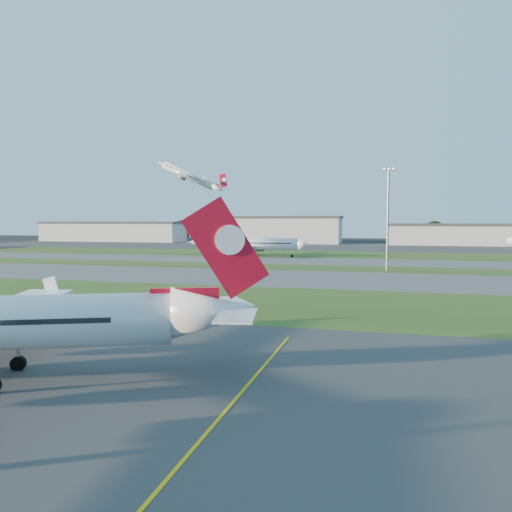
% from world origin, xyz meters
% --- Properties ---
extents(ground, '(700.00, 700.00, 0.00)m').
position_xyz_m(ground, '(0.00, 0.00, 0.00)').
color(ground, black).
rests_on(ground, ground).
extents(apron_near, '(300.00, 70.00, 0.01)m').
position_xyz_m(apron_near, '(0.00, 0.00, 0.01)').
color(apron_near, '#333335').
rests_on(apron_near, ground).
extents(grass_strip_a, '(300.00, 34.00, 0.01)m').
position_xyz_m(grass_strip_a, '(0.00, 52.00, 0.01)').
color(grass_strip_a, '#2A4416').
rests_on(grass_strip_a, ground).
extents(taxiway_a, '(300.00, 32.00, 0.01)m').
position_xyz_m(taxiway_a, '(0.00, 85.00, 0.01)').
color(taxiway_a, '#515154').
rests_on(taxiway_a, ground).
extents(grass_strip_b, '(300.00, 18.00, 0.01)m').
position_xyz_m(grass_strip_b, '(0.00, 110.00, 0.01)').
color(grass_strip_b, '#2A4416').
rests_on(grass_strip_b, ground).
extents(taxiway_b, '(300.00, 26.00, 0.01)m').
position_xyz_m(taxiway_b, '(0.00, 132.00, 0.01)').
color(taxiway_b, '#515154').
rests_on(taxiway_b, ground).
extents(grass_strip_c, '(300.00, 40.00, 0.01)m').
position_xyz_m(grass_strip_c, '(0.00, 165.00, 0.01)').
color(grass_strip_c, '#2A4416').
rests_on(grass_strip_c, ground).
extents(apron_far, '(400.00, 80.00, 0.01)m').
position_xyz_m(apron_far, '(0.00, 225.00, 0.01)').
color(apron_far, '#333335').
rests_on(apron_far, ground).
extents(yellow_line, '(0.25, 60.00, 0.02)m').
position_xyz_m(yellow_line, '(5.00, 0.00, 0.00)').
color(yellow_line, gold).
rests_on(yellow_line, ground).
extents(airliner_taxiing, '(40.17, 34.06, 12.53)m').
position_xyz_m(airliner_taxiing, '(-30.80, 145.80, 4.40)').
color(airliner_taxiing, white).
rests_on(airliner_taxiing, ground).
extents(airliner_departing, '(34.88, 29.63, 10.89)m').
position_xyz_m(airliner_departing, '(-79.66, 208.02, 34.61)').
color(airliner_departing, white).
extents(light_mast_centre, '(3.20, 0.70, 25.80)m').
position_xyz_m(light_mast_centre, '(15.00, 108.00, 14.81)').
color(light_mast_centre, gray).
rests_on(light_mast_centre, ground).
extents(hangar_far_west, '(91.80, 23.00, 12.20)m').
position_xyz_m(hangar_far_west, '(-150.00, 255.00, 6.14)').
color(hangar_far_west, '#A6AAAE').
rests_on(hangar_far_west, ground).
extents(hangar_west, '(71.40, 23.00, 15.20)m').
position_xyz_m(hangar_west, '(-45.00, 255.00, 7.64)').
color(hangar_west, '#A6AAAE').
rests_on(hangar_west, ground).
extents(hangar_east, '(81.60, 23.00, 11.20)m').
position_xyz_m(hangar_east, '(55.00, 255.00, 5.64)').
color(hangar_east, '#A6AAAE').
rests_on(hangar_east, ground).
extents(tree_far_west, '(11.00, 11.00, 12.00)m').
position_xyz_m(tree_far_west, '(-190.00, 268.00, 6.49)').
color(tree_far_west, black).
rests_on(tree_far_west, ground).
extents(tree_west, '(12.10, 12.10, 13.20)m').
position_xyz_m(tree_west, '(-110.00, 270.00, 7.14)').
color(tree_west, black).
rests_on(tree_west, ground).
extents(tree_mid_west, '(9.90, 9.90, 10.80)m').
position_xyz_m(tree_mid_west, '(-20.00, 266.00, 5.84)').
color(tree_mid_west, black).
rests_on(tree_mid_west, ground).
extents(tree_mid_east, '(11.55, 11.55, 12.60)m').
position_xyz_m(tree_mid_east, '(40.00, 269.00, 6.81)').
color(tree_mid_east, black).
rests_on(tree_mid_east, ground).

